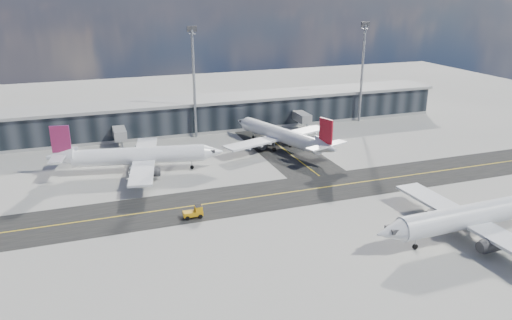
# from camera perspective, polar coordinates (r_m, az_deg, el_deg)

# --- Properties ---
(ground) EXTENTS (300.00, 300.00, 0.00)m
(ground) POSITION_cam_1_polar(r_m,az_deg,el_deg) (91.95, -0.03, -5.30)
(ground) COLOR gray
(ground) RESTS_ON ground
(taxiway_lanes) EXTENTS (180.00, 63.00, 0.03)m
(taxiway_lanes) POSITION_cam_1_polar(r_m,az_deg,el_deg) (102.47, 0.02, -2.65)
(taxiway_lanes) COLOR black
(taxiway_lanes) RESTS_ON ground
(terminal_concourse) EXTENTS (152.00, 19.80, 8.80)m
(terminal_concourse) POSITION_cam_1_polar(r_m,az_deg,el_deg) (140.91, -7.53, 5.01)
(terminal_concourse) COLOR black
(terminal_concourse) RESTS_ON ground
(floodlight_masts) EXTENTS (102.50, 0.70, 28.90)m
(floodlight_masts) POSITION_cam_1_polar(r_m,az_deg,el_deg) (131.90, -7.11, 9.18)
(floodlight_masts) COLOR gray
(floodlight_masts) RESTS_ON ground
(airliner_af) EXTENTS (37.17, 31.86, 11.04)m
(airliner_af) POSITION_cam_1_polar(r_m,az_deg,el_deg) (110.54, -13.46, 0.46)
(airliner_af) COLOR white
(airliner_af) RESTS_ON ground
(airliner_redtail) EXTENTS (30.44, 35.26, 10.72)m
(airliner_redtail) POSITION_cam_1_polar(r_m,az_deg,el_deg) (123.19, 2.97, 2.83)
(airliner_redtail) COLOR white
(airliner_redtail) RESTS_ON ground
(airliner_near) EXTENTS (38.33, 32.63, 11.37)m
(airliner_near) POSITION_cam_1_polar(r_m,az_deg,el_deg) (87.51, 24.15, -5.71)
(airliner_near) COLOR silver
(airliner_near) RESTS_ON ground
(baggage_tug) EXTENTS (3.43, 1.82, 2.12)m
(baggage_tug) POSITION_cam_1_polar(r_m,az_deg,el_deg) (87.85, -7.02, -5.90)
(baggage_tug) COLOR orange
(baggage_tug) RESTS_ON ground
(service_van) EXTENTS (4.07, 5.20, 1.31)m
(service_van) POSITION_cam_1_polar(r_m,az_deg,el_deg) (134.21, 3.68, 2.91)
(service_van) COLOR white
(service_van) RESTS_ON ground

